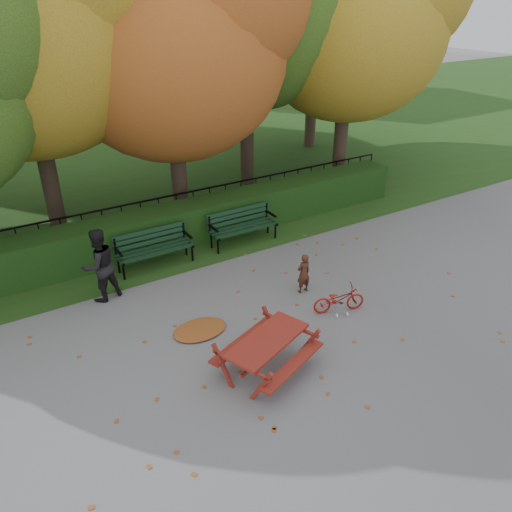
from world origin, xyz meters
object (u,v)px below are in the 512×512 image
picnic_table (267,346)px  adult (99,265)px  bicycle (339,299)px  tree_g (328,3)px  tree_e (364,17)px  tree_c (185,35)px  child (304,273)px  bench_left (153,246)px  bench_right (242,223)px  tree_b (34,11)px

picnic_table → adult: size_ratio=1.20×
bicycle → adult: bearing=71.1°
tree_g → picnic_table: size_ratio=4.43×
tree_e → tree_g: tree_g is taller
tree_c → child: bearing=-88.0°
bench_left → bench_right: bearing=0.0°
tree_b → adult: (-0.32, -3.85, -4.60)m
tree_b → tree_c: tree_b is taller
tree_b → adult: 6.00m
child → bicycle: (0.18, -0.98, -0.17)m
tree_g → child: (-7.32, -8.86, -4.92)m
tree_c → tree_e: (5.69, -0.19, 0.26)m
tree_g → bench_right: 10.61m
child → bicycle: bearing=99.1°
bench_right → bicycle: bearing=-88.6°
bench_right → child: (-0.09, -2.80, -0.06)m
tree_c → tree_g: bearing=26.9°
tree_g → picnic_table: 14.95m
bicycle → tree_g: bearing=-17.9°
tree_e → adult: 10.62m
tree_e → adult: (-9.28, -2.87, -4.28)m
tree_b → tree_g: 11.19m
bench_right → bicycle: size_ratio=1.67×
tree_g → bicycle: 13.18m
bench_left → picnic_table: (0.27, -4.54, 0.01)m
picnic_table → bicycle: bearing=-2.0°
tree_e → tree_g: bearing=65.6°
tree_b → picnic_table: bearing=-79.4°
tree_e → bicycle: size_ratio=7.57×
child → bench_right: bearing=-92.9°
tree_b → bench_left: tree_b is taller
tree_e → bicycle: tree_e is taller
tree_b → tree_g: size_ratio=1.03×
tree_c → child: tree_c is taller
tree_e → child: bearing=-138.6°
bench_left → tree_b: bearing=110.6°
adult → child: bearing=136.1°
tree_e → bench_right: bearing=-159.1°
tree_g → bench_left: tree_g is taller
tree_c → bicycle: 7.56m
tree_b → child: tree_b is taller
bench_left → child: 3.63m
child → bicycle: child is taller
adult → bicycle: bearing=127.0°
tree_e → adult: bearing=-162.8°
tree_g → bench_right: size_ratio=4.75×
tree_c → tree_g: tree_g is taller
child → tree_c: bearing=-89.1°
bench_right → adult: size_ratio=1.12×
tree_g → bench_left: (-9.63, -6.06, -4.85)m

